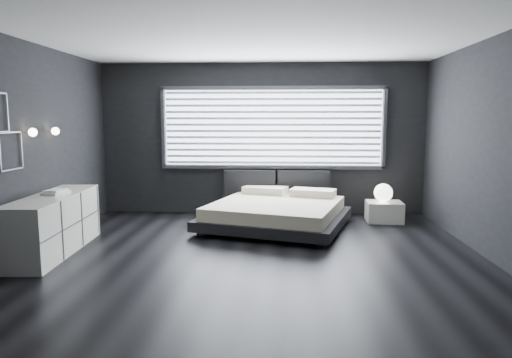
{
  "coord_description": "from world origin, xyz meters",
  "views": [
    {
      "loc": [
        0.37,
        -5.76,
        1.77
      ],
      "look_at": [
        0.0,
        0.85,
        0.9
      ],
      "focal_mm": 32.0,
      "sensor_mm": 36.0,
      "label": 1
    }
  ],
  "objects": [
    {
      "name": "room",
      "position": [
        0.0,
        0.0,
        1.4
      ],
      "size": [
        6.04,
        6.0,
        2.8
      ],
      "color": "black",
      "rests_on": "ground"
    },
    {
      "name": "window",
      "position": [
        0.2,
        2.7,
        1.61
      ],
      "size": [
        4.14,
        0.09,
        1.52
      ],
      "color": "white",
      "rests_on": "ground"
    },
    {
      "name": "headboard",
      "position": [
        0.28,
        2.64,
        0.57
      ],
      "size": [
        1.96,
        0.16,
        0.52
      ],
      "color": "black",
      "rests_on": "ground"
    },
    {
      "name": "sconce_near",
      "position": [
        -2.88,
        0.05,
        1.6
      ],
      "size": [
        0.18,
        0.11,
        0.11
      ],
      "color": "silver",
      "rests_on": "ground"
    },
    {
      "name": "sconce_far",
      "position": [
        -2.88,
        0.65,
        1.6
      ],
      "size": [
        0.18,
        0.11,
        0.11
      ],
      "color": "silver",
      "rests_on": "ground"
    },
    {
      "name": "wall_art_lower",
      "position": [
        -2.98,
        -0.3,
        1.38
      ],
      "size": [
        0.01,
        0.48,
        0.48
      ],
      "color": "#47474C",
      "rests_on": "ground"
    },
    {
      "name": "bed",
      "position": [
        0.3,
        1.59,
        0.26
      ],
      "size": [
        2.65,
        2.58,
        0.56
      ],
      "color": "black",
      "rests_on": "ground"
    },
    {
      "name": "nightstand",
      "position": [
        2.16,
        2.13,
        0.17
      ],
      "size": [
        0.62,
        0.52,
        0.35
      ],
      "primitive_type": "cube",
      "rotation": [
        0.0,
        0.0,
        -0.04
      ],
      "color": "silver",
      "rests_on": "ground"
    },
    {
      "name": "orb_lamp",
      "position": [
        2.14,
        2.13,
        0.51
      ],
      "size": [
        0.31,
        0.31,
        0.31
      ],
      "primitive_type": "sphere",
      "color": "white",
      "rests_on": "nightstand"
    },
    {
      "name": "dresser",
      "position": [
        -2.65,
        0.01,
        0.39
      ],
      "size": [
        0.65,
        1.97,
        0.78
      ],
      "color": "silver",
      "rests_on": "ground"
    },
    {
      "name": "book_stack",
      "position": [
        -2.64,
        0.11,
        0.81
      ],
      "size": [
        0.31,
        0.36,
        0.06
      ],
      "color": "white",
      "rests_on": "dresser"
    }
  ]
}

